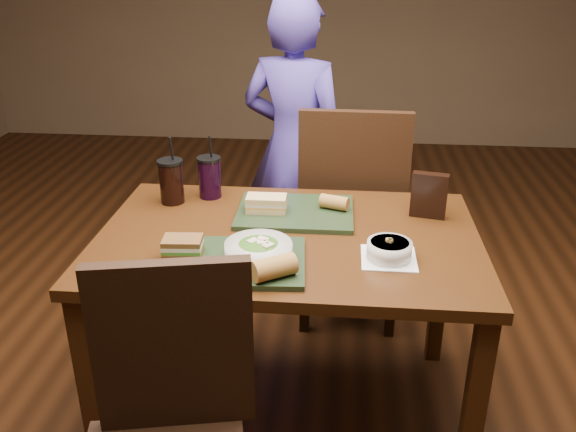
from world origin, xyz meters
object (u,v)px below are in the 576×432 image
object	(u,v)px
tray_near	(237,262)
sandwich_far	(266,204)
baguette_far	(334,202)
sandwich_near	(183,246)
tray_far	(295,212)
chair_near	(168,428)
diner	(295,149)
cup_cola	(171,181)
baguette_near	(274,267)
cup_berry	(210,177)
soup_bowl	(389,250)
salad_bowl	(259,251)
chip_bag	(429,195)
dining_table	(288,258)
chair_far	(351,208)

from	to	relation	value
tray_near	sandwich_far	xyz separation A→B (m)	(0.05, 0.38, 0.04)
sandwich_far	baguette_far	distance (m)	0.25
sandwich_near	tray_far	bearing A→B (deg)	49.65
chair_near	tray_near	bearing A→B (deg)	77.76
diner	cup_cola	world-z (taller)	diner
baguette_near	cup_berry	xyz separation A→B (m)	(-0.32, 0.63, 0.03)
soup_bowl	cup_cola	bearing A→B (deg)	154.05
tray_far	salad_bowl	size ratio (longest dim) A/B	2.03
chair_near	baguette_far	size ratio (longest dim) A/B	9.29
chair_near	cup_cola	distance (m)	1.02
diner	chip_bag	size ratio (longest dim) A/B	8.90
tray_far	sandwich_far	distance (m)	0.11
baguette_near	baguette_far	distance (m)	0.54
salad_bowl	soup_bowl	size ratio (longest dim) A/B	1.21
dining_table	chair_far	world-z (taller)	chair_far
salad_bowl	sandwich_near	xyz separation A→B (m)	(-0.24, 0.02, -0.01)
baguette_near	tray_near	bearing A→B (deg)	142.05
soup_bowl	sandwich_far	distance (m)	0.52
chip_bag	sandwich_far	bearing A→B (deg)	-163.70
chair_near	cup_berry	size ratio (longest dim) A/B	3.84
sandwich_near	cup_cola	world-z (taller)	cup_cola
tray_near	salad_bowl	xyz separation A→B (m)	(0.07, -0.01, 0.04)
chair_near	chair_far	bearing A→B (deg)	70.57
salad_bowl	baguette_far	size ratio (longest dim) A/B	2.01
diner	salad_bowl	bearing A→B (deg)	107.58
diner	salad_bowl	distance (m)	1.21
baguette_near	cup_cola	size ratio (longest dim) A/B	0.50
chair_near	soup_bowl	distance (m)	0.84
diner	baguette_near	distance (m)	1.30
tray_near	chair_far	bearing A→B (deg)	66.76
soup_bowl	sandwich_far	xyz separation A→B (m)	(-0.42, 0.30, 0.01)
tray_near	chip_bag	world-z (taller)	chip_bag
tray_near	baguette_near	bearing A→B (deg)	-37.95
chair_near	cup_berry	world-z (taller)	cup_berry
chair_near	cup_cola	xyz separation A→B (m)	(-0.22, 0.94, 0.30)
tray_near	sandwich_far	world-z (taller)	sandwich_far
diner	sandwich_near	distance (m)	1.21
soup_bowl	chip_bag	size ratio (longest dim) A/B	1.04
dining_table	cup_berry	bearing A→B (deg)	136.89
soup_bowl	chair_far	bearing A→B (deg)	97.93
tray_near	sandwich_near	size ratio (longest dim) A/B	3.33
chair_far	baguette_far	xyz separation A→B (m)	(-0.07, -0.43, 0.21)
chair_far	chip_bag	size ratio (longest dim) A/B	6.36
chair_far	sandwich_far	xyz separation A→B (m)	(-0.32, -0.47, 0.21)
dining_table	soup_bowl	bearing A→B (deg)	-23.38
chair_far	cup_cola	distance (m)	0.83
chair_far	salad_bowl	xyz separation A→B (m)	(-0.29, -0.85, 0.22)
tray_near	chip_bag	bearing A→B (deg)	33.66
dining_table	baguette_far	size ratio (longest dim) A/B	12.62
dining_table	chip_bag	world-z (taller)	chip_bag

